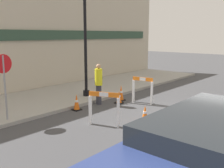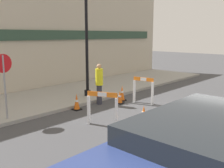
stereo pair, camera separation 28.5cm
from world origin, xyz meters
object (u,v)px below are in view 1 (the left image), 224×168
Objects in this scene: parked_car_0 at (222,166)px; streetlamp_post at (85,4)px; stop_sign at (4,76)px; person_worker at (99,83)px.

streetlamp_post is at bearing 59.97° from parked_car_0.
streetlamp_post is 4.78m from stop_sign.
stop_sign is 0.47× the size of parked_car_0.
stop_sign is 3.74m from person_worker.
stop_sign is at bearing 88.10° from parked_car_0.
stop_sign is 1.27× the size of person_worker.
person_worker is at bearing -107.90° from streetlamp_post.
person_worker is at bearing 163.61° from stop_sign.
parked_car_0 is (-4.22, -7.30, -3.13)m from streetlamp_post.
streetlamp_post is at bearing -179.54° from stop_sign.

